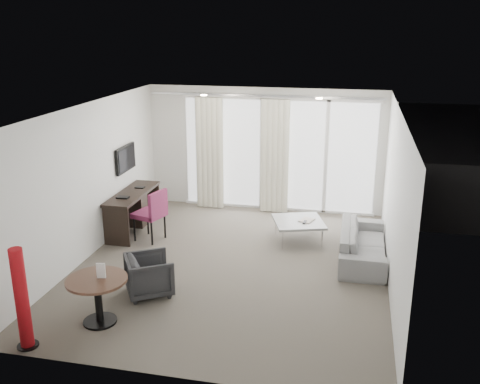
% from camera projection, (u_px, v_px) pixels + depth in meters
% --- Properties ---
extents(floor, '(5.00, 6.00, 0.00)m').
position_uv_depth(floor, '(232.00, 266.00, 8.88)').
color(floor, '#575046').
rests_on(floor, ground).
extents(ceiling, '(5.00, 6.00, 0.00)m').
position_uv_depth(ceiling, '(232.00, 109.00, 8.09)').
color(ceiling, white).
rests_on(ceiling, ground).
extents(wall_left, '(0.00, 6.00, 2.60)m').
position_uv_depth(wall_left, '(88.00, 182.00, 9.00)').
color(wall_left, silver).
rests_on(wall_left, ground).
extents(wall_right, '(0.00, 6.00, 2.60)m').
position_uv_depth(wall_right, '(395.00, 202.00, 7.98)').
color(wall_right, silver).
rests_on(wall_right, ground).
extents(wall_front, '(5.00, 0.00, 2.60)m').
position_uv_depth(wall_front, '(168.00, 274.00, 5.69)').
color(wall_front, silver).
rests_on(wall_front, ground).
extents(window_panel, '(4.00, 0.02, 2.38)m').
position_uv_depth(window_panel, '(278.00, 155.00, 11.24)').
color(window_panel, white).
rests_on(window_panel, ground).
extents(window_frame, '(4.10, 0.06, 2.44)m').
position_uv_depth(window_frame, '(278.00, 155.00, 11.22)').
color(window_frame, white).
rests_on(window_frame, ground).
extents(curtain_left, '(0.60, 0.20, 2.38)m').
position_uv_depth(curtain_left, '(210.00, 153.00, 11.38)').
color(curtain_left, beige).
rests_on(curtain_left, ground).
extents(curtain_right, '(0.60, 0.20, 2.38)m').
position_uv_depth(curtain_right, '(275.00, 157.00, 11.09)').
color(curtain_right, beige).
rests_on(curtain_right, ground).
extents(curtain_track, '(4.80, 0.04, 0.04)m').
position_uv_depth(curtain_track, '(264.00, 96.00, 10.77)').
color(curtain_track, '#B2B2B7').
rests_on(curtain_track, ceiling).
extents(downlight_a, '(0.12, 0.12, 0.02)m').
position_uv_depth(downlight_a, '(204.00, 95.00, 9.77)').
color(downlight_a, '#FFE0B2').
rests_on(downlight_a, ceiling).
extents(downlight_b, '(0.12, 0.12, 0.02)m').
position_uv_depth(downlight_b, '(319.00, 99.00, 9.34)').
color(downlight_b, '#FFE0B2').
rests_on(downlight_b, ceiling).
extents(desk, '(0.51, 1.64, 0.77)m').
position_uv_depth(desk, '(133.00, 212.00, 10.28)').
color(desk, black).
rests_on(desk, floor).
extents(tv, '(0.05, 0.80, 0.50)m').
position_uv_depth(tv, '(126.00, 159.00, 10.32)').
color(tv, black).
rests_on(tv, wall_left).
extents(desk_chair, '(0.65, 0.62, 0.97)m').
position_uv_depth(desk_chair, '(149.00, 215.00, 9.82)').
color(desk_chair, '#79244A').
rests_on(desk_chair, floor).
extents(round_table, '(0.84, 0.84, 0.65)m').
position_uv_depth(round_table, '(98.00, 301.00, 7.11)').
color(round_table, '#472C1F').
rests_on(round_table, floor).
extents(menu_card, '(0.12, 0.04, 0.21)m').
position_uv_depth(menu_card, '(101.00, 273.00, 7.01)').
color(menu_card, white).
rests_on(menu_card, round_table).
extents(red_lamp, '(0.35, 0.35, 1.32)m').
position_uv_depth(red_lamp, '(22.00, 299.00, 6.47)').
color(red_lamp, maroon).
rests_on(red_lamp, floor).
extents(tub_armchair, '(0.90, 0.89, 0.60)m').
position_uv_depth(tub_armchair, '(149.00, 275.00, 7.88)').
color(tub_armchair, '#29292B').
rests_on(tub_armchair, floor).
extents(coffee_table, '(1.10, 1.10, 0.39)m').
position_uv_depth(coffee_table, '(298.00, 230.00, 9.86)').
color(coffee_table, gray).
rests_on(coffee_table, floor).
extents(remote, '(0.07, 0.17, 0.02)m').
position_uv_depth(remote, '(305.00, 224.00, 9.70)').
color(remote, black).
rests_on(remote, coffee_table).
extents(magazine, '(0.28, 0.32, 0.01)m').
position_uv_depth(magazine, '(307.00, 222.00, 9.81)').
color(magazine, gray).
rests_on(magazine, coffee_table).
extents(sofa, '(0.75, 1.92, 0.56)m').
position_uv_depth(sofa, '(363.00, 243.00, 9.07)').
color(sofa, gray).
rests_on(sofa, floor).
extents(terrace_slab, '(5.60, 3.00, 0.12)m').
position_uv_depth(terrace_slab, '(286.00, 191.00, 13.03)').
color(terrace_slab, '#4D4D50').
rests_on(terrace_slab, ground).
extents(rattan_chair_a, '(0.62, 0.62, 0.74)m').
position_uv_depth(rattan_chair_a, '(322.00, 180.00, 12.39)').
color(rattan_chair_a, '#4F3623').
rests_on(rattan_chair_a, terrace_slab).
extents(rattan_chair_b, '(0.73, 0.73, 0.84)m').
position_uv_depth(rattan_chair_b, '(340.00, 174.00, 12.69)').
color(rattan_chair_b, '#4F3623').
rests_on(rattan_chair_b, terrace_slab).
extents(rattan_table, '(0.70, 0.70, 0.53)m').
position_uv_depth(rattan_table, '(311.00, 190.00, 12.00)').
color(rattan_table, '#4F3623').
rests_on(rattan_table, terrace_slab).
extents(balustrade, '(5.50, 0.06, 1.05)m').
position_uv_depth(balustrade, '(294.00, 155.00, 14.21)').
color(balustrade, '#B2B2B7').
rests_on(balustrade, terrace_slab).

